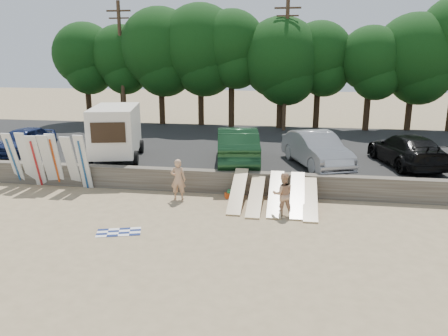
{
  "coord_description": "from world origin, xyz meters",
  "views": [
    {
      "loc": [
        2.83,
        -15.3,
        5.95
      ],
      "look_at": [
        -0.2,
        3.0,
        1.13
      ],
      "focal_mm": 35.0,
      "sensor_mm": 36.0,
      "label": 1
    }
  ],
  "objects_px": {
    "car_0": "(23,140)",
    "car_2": "(316,149)",
    "beachgoer_b": "(283,194)",
    "cooler": "(232,194)",
    "car_1": "(237,145)",
    "beachgoer_a": "(178,179)",
    "car_3": "(406,150)",
    "box_trailer": "(116,130)"
  },
  "relations": [
    {
      "from": "car_0",
      "to": "beachgoer_b",
      "type": "bearing_deg",
      "value": -15.05
    },
    {
      "from": "beachgoer_b",
      "to": "cooler",
      "type": "relative_size",
      "value": 4.37
    },
    {
      "from": "box_trailer",
      "to": "car_0",
      "type": "bearing_deg",
      "value": 161.55
    },
    {
      "from": "car_3",
      "to": "car_0",
      "type": "bearing_deg",
      "value": -11.33
    },
    {
      "from": "car_0",
      "to": "car_1",
      "type": "xyz_separation_m",
      "value": [
        11.87,
        -0.34,
        0.19
      ]
    },
    {
      "from": "beachgoer_b",
      "to": "cooler",
      "type": "bearing_deg",
      "value": -49.56
    },
    {
      "from": "car_1",
      "to": "beachgoer_b",
      "type": "bearing_deg",
      "value": 105.75
    },
    {
      "from": "car_2",
      "to": "car_1",
      "type": "bearing_deg",
      "value": 158.57
    },
    {
      "from": "car_1",
      "to": "beachgoer_a",
      "type": "relative_size",
      "value": 3.13
    },
    {
      "from": "car_3",
      "to": "box_trailer",
      "type": "bearing_deg",
      "value": -9.11
    },
    {
      "from": "cooler",
      "to": "beachgoer_b",
      "type": "bearing_deg",
      "value": -40.36
    },
    {
      "from": "car_1",
      "to": "cooler",
      "type": "bearing_deg",
      "value": 83.96
    },
    {
      "from": "car_1",
      "to": "car_2",
      "type": "xyz_separation_m",
      "value": [
        3.85,
        0.02,
        -0.07
      ]
    },
    {
      "from": "car_0",
      "to": "cooler",
      "type": "distance_m",
      "value": 12.7
    },
    {
      "from": "beachgoer_a",
      "to": "beachgoer_b",
      "type": "relative_size",
      "value": 1.06
    },
    {
      "from": "car_3",
      "to": "beachgoer_a",
      "type": "xyz_separation_m",
      "value": [
        -10.12,
        -4.8,
        -0.59
      ]
    },
    {
      "from": "car_1",
      "to": "beachgoer_b",
      "type": "relative_size",
      "value": 3.32
    },
    {
      "from": "car_0",
      "to": "car_3",
      "type": "distance_m",
      "value": 20.03
    },
    {
      "from": "car_0",
      "to": "car_1",
      "type": "height_order",
      "value": "car_1"
    },
    {
      "from": "car_3",
      "to": "beachgoer_a",
      "type": "bearing_deg",
      "value": 12.58
    },
    {
      "from": "car_2",
      "to": "box_trailer",
      "type": "bearing_deg",
      "value": 158.79
    },
    {
      "from": "car_0",
      "to": "car_1",
      "type": "distance_m",
      "value": 11.87
    },
    {
      "from": "beachgoer_a",
      "to": "car_2",
      "type": "bearing_deg",
      "value": -150.03
    },
    {
      "from": "car_1",
      "to": "beachgoer_b",
      "type": "xyz_separation_m",
      "value": [
        2.45,
        -5.09,
        -0.78
      ]
    },
    {
      "from": "beachgoer_b",
      "to": "car_2",
      "type": "bearing_deg",
      "value": -116.42
    },
    {
      "from": "beachgoer_b",
      "to": "car_3",
      "type": "bearing_deg",
      "value": -144.97
    },
    {
      "from": "car_0",
      "to": "car_2",
      "type": "bearing_deg",
      "value": 4.57
    },
    {
      "from": "beachgoer_a",
      "to": "beachgoer_b",
      "type": "distance_m",
      "value": 4.56
    },
    {
      "from": "beachgoer_a",
      "to": "car_3",
      "type": "bearing_deg",
      "value": -158.99
    },
    {
      "from": "car_1",
      "to": "car_2",
      "type": "height_order",
      "value": "car_1"
    },
    {
      "from": "car_1",
      "to": "car_3",
      "type": "height_order",
      "value": "car_1"
    },
    {
      "from": "car_0",
      "to": "car_2",
      "type": "relative_size",
      "value": 0.83
    },
    {
      "from": "beachgoer_a",
      "to": "cooler",
      "type": "relative_size",
      "value": 4.62
    },
    {
      "from": "car_2",
      "to": "beachgoer_a",
      "type": "distance_m",
      "value": 7.07
    },
    {
      "from": "car_0",
      "to": "car_1",
      "type": "bearing_deg",
      "value": 4.09
    },
    {
      "from": "box_trailer",
      "to": "car_3",
      "type": "xyz_separation_m",
      "value": [
        14.44,
        0.93,
        -0.75
      ]
    },
    {
      "from": "beachgoer_b",
      "to": "cooler",
      "type": "xyz_separation_m",
      "value": [
        -2.22,
        1.76,
        -0.67
      ]
    },
    {
      "from": "box_trailer",
      "to": "beachgoer_b",
      "type": "height_order",
      "value": "box_trailer"
    },
    {
      "from": "car_1",
      "to": "beachgoer_a",
      "type": "bearing_deg",
      "value": 53.58
    },
    {
      "from": "beachgoer_a",
      "to": "cooler",
      "type": "xyz_separation_m",
      "value": [
        2.19,
        0.62,
        -0.72
      ]
    },
    {
      "from": "beachgoer_a",
      "to": "beachgoer_b",
      "type": "bearing_deg",
      "value": 161.1
    },
    {
      "from": "car_2",
      "to": "cooler",
      "type": "distance_m",
      "value": 5.12
    }
  ]
}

